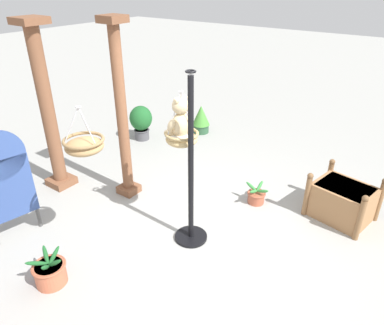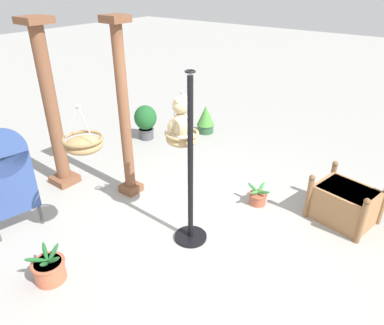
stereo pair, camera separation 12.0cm
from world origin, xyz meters
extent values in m
plane|color=#9E9E99|center=(0.00, 0.00, 0.00)|extent=(40.00, 40.00, 0.00)
cylinder|color=black|center=(-0.14, 0.02, 1.12)|extent=(0.07, 0.07, 2.24)
cylinder|color=black|center=(-0.14, 0.02, 0.02)|extent=(0.44, 0.44, 0.04)
torus|color=black|center=(-0.14, 0.02, 2.28)|extent=(0.12, 0.12, 0.02)
ellipsoid|color=tan|center=(0.01, 0.27, 1.36)|extent=(0.41, 0.41, 0.17)
torus|color=tan|center=(0.01, 0.27, 1.44)|extent=(0.43, 0.43, 0.04)
ellipsoid|color=silver|center=(0.01, 0.27, 1.38)|extent=(0.36, 0.36, 0.14)
cylinder|color=#B7B7BC|center=(0.09, 0.32, 1.71)|extent=(0.18, 0.11, 0.54)
cylinder|color=#B7B7BC|center=(-0.08, 0.32, 1.71)|extent=(0.18, 0.11, 0.54)
cylinder|color=#B7B7BC|center=(0.01, 0.18, 1.71)|extent=(0.01, 0.20, 0.54)
torus|color=#B7B7BC|center=(0.01, 0.27, 1.98)|extent=(0.06, 0.06, 0.01)
ellipsoid|color=#D1B789|center=(0.01, 0.28, 1.55)|extent=(0.27, 0.23, 0.32)
sphere|color=#D1B789|center=(0.01, 0.28, 1.80)|extent=(0.22, 0.22, 0.21)
ellipsoid|color=beige|center=(0.01, 0.36, 1.78)|extent=(0.10, 0.08, 0.07)
sphere|color=black|center=(0.01, 0.39, 1.79)|extent=(0.03, 0.03, 0.03)
sphere|color=#D1B789|center=(-0.07, 0.28, 1.88)|extent=(0.08, 0.08, 0.08)
sphere|color=#D1B789|center=(0.08, 0.28, 1.88)|extent=(0.08, 0.08, 0.08)
ellipsoid|color=#D1B789|center=(-0.14, 0.31, 1.59)|extent=(0.09, 0.16, 0.21)
ellipsoid|color=#D1B789|center=(0.15, 0.31, 1.59)|extent=(0.09, 0.16, 0.21)
ellipsoid|color=#D1B789|center=(-0.07, 0.40, 1.43)|extent=(0.10, 0.19, 0.10)
ellipsoid|color=#D1B789|center=(0.08, 0.40, 1.43)|extent=(0.10, 0.19, 0.10)
ellipsoid|color=#A37F51|center=(-1.11, 0.73, 1.57)|extent=(0.42, 0.42, 0.16)
torus|color=olive|center=(-1.11, 0.73, 1.64)|extent=(0.45, 0.45, 0.04)
cylinder|color=#B7B7BC|center=(-1.03, 0.78, 1.82)|extent=(0.18, 0.11, 0.38)
cylinder|color=#B7B7BC|center=(-1.20, 0.78, 1.82)|extent=(0.18, 0.11, 0.38)
cylinder|color=#B7B7BC|center=(-1.11, 0.64, 1.82)|extent=(0.01, 0.20, 0.38)
torus|color=#B7B7BC|center=(-1.11, 0.73, 2.01)|extent=(0.06, 0.06, 0.01)
cylinder|color=brown|center=(-0.29, 2.65, 1.29)|extent=(0.22, 0.22, 2.59)
cube|color=brown|center=(-0.29, 2.65, 0.06)|extent=(0.39, 0.39, 0.12)
cube|color=brown|center=(-0.29, 2.65, 2.64)|extent=(0.41, 0.41, 0.10)
cylinder|color=brown|center=(0.20, 1.53, 1.32)|extent=(0.17, 0.17, 2.63)
cube|color=brown|center=(0.20, 1.53, 0.06)|extent=(0.30, 0.30, 0.12)
cube|color=brown|center=(0.20, 1.53, 2.68)|extent=(0.32, 0.32, 0.10)
cube|color=#9E7047|center=(1.53, -1.48, 0.26)|extent=(0.77, 0.89, 0.53)
cube|color=#382819|center=(1.53, -1.48, 0.50)|extent=(0.68, 0.79, 0.06)
cylinder|color=brown|center=(1.30, -1.04, 0.31)|extent=(0.08, 0.08, 0.63)
cylinder|color=brown|center=(1.92, -1.16, 0.31)|extent=(0.08, 0.08, 0.63)
cylinder|color=brown|center=(1.15, -1.81, 0.31)|extent=(0.08, 0.08, 0.63)
cylinder|color=brown|center=(1.76, -1.93, 0.31)|extent=(0.08, 0.08, 0.63)
sphere|color=brown|center=(1.30, -1.04, 0.66)|extent=(0.09, 0.09, 0.09)
sphere|color=brown|center=(1.92, -1.16, 0.66)|extent=(0.09, 0.09, 0.09)
sphere|color=brown|center=(1.15, -1.81, 0.66)|extent=(0.09, 0.09, 0.09)
cylinder|color=#2D5638|center=(2.97, 1.99, 0.09)|extent=(0.35, 0.35, 0.19)
torus|color=#294E32|center=(2.97, 1.99, 0.18)|extent=(0.39, 0.39, 0.03)
cylinder|color=#382819|center=(2.97, 1.99, 0.17)|extent=(0.31, 0.31, 0.03)
cone|color=#478E38|center=(2.97, 1.99, 0.41)|extent=(0.39, 0.39, 0.44)
cylinder|color=#4C4C51|center=(1.91, 2.82, 0.11)|extent=(0.30, 0.30, 0.22)
torus|color=#444449|center=(1.91, 2.82, 0.21)|extent=(0.34, 0.34, 0.03)
cylinder|color=#382819|center=(1.91, 2.82, 0.20)|extent=(0.27, 0.27, 0.03)
ellipsoid|color=#1E5B28|center=(1.91, 2.82, 0.48)|extent=(0.48, 0.48, 0.53)
cylinder|color=#AD563D|center=(1.15, -0.31, 0.09)|extent=(0.26, 0.26, 0.18)
torus|color=#9C4E37|center=(1.15, -0.31, 0.17)|extent=(0.29, 0.29, 0.03)
cylinder|color=#382819|center=(1.15, -0.31, 0.16)|extent=(0.23, 0.23, 0.03)
ellipsoid|color=#38843D|center=(1.25, -0.31, 0.25)|extent=(0.22, 0.06, 0.14)
ellipsoid|color=#38843D|center=(1.16, -0.21, 0.25)|extent=(0.07, 0.22, 0.14)
ellipsoid|color=#38843D|center=(1.05, -0.30, 0.25)|extent=(0.23, 0.07, 0.13)
ellipsoid|color=#38843D|center=(1.14, -0.41, 0.25)|extent=(0.07, 0.22, 0.13)
cylinder|color=#BC6042|center=(-1.74, 0.88, 0.13)|extent=(0.35, 0.35, 0.26)
torus|color=#A9573B|center=(-1.74, 0.88, 0.25)|extent=(0.39, 0.39, 0.03)
cylinder|color=#382819|center=(-1.74, 0.88, 0.25)|extent=(0.31, 0.31, 0.03)
ellipsoid|color=#1E5B28|center=(-1.64, 0.89, 0.32)|extent=(0.23, 0.08, 0.19)
ellipsoid|color=#1E5B28|center=(-1.69, 0.98, 0.34)|extent=(0.15, 0.24, 0.16)
ellipsoid|color=#1E5B28|center=(-1.84, 0.93, 0.34)|extent=(0.24, 0.16, 0.14)
ellipsoid|color=#1E5B28|center=(-1.81, 0.81, 0.32)|extent=(0.20, 0.18, 0.20)
ellipsoid|color=#1E5B28|center=(-1.71, 0.78, 0.33)|extent=(0.11, 0.23, 0.19)
cube|color=#334C8C|center=(-1.48, 1.98, 0.74)|extent=(0.66, 0.16, 0.87)
cylinder|color=#4C4C4C|center=(-1.19, 1.93, 0.15)|extent=(0.05, 0.05, 0.30)
camera|label=1|loc=(-3.26, -2.24, 3.22)|focal=33.52mm
camera|label=2|loc=(-3.19, -2.33, 3.22)|focal=33.52mm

